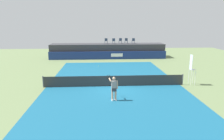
{
  "coord_description": "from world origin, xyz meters",
  "views": [
    {
      "loc": [
        -1.21,
        -17.27,
        5.54
      ],
      "look_at": [
        -0.08,
        2.0,
        1.0
      ],
      "focal_mm": 32.58,
      "sensor_mm": 36.0,
      "label": 1
    }
  ],
  "objects_px": {
    "umpire_chair": "(192,68)",
    "net_post_near": "(43,82)",
    "spectator_chair_far_right": "(133,41)",
    "spectator_chair_center": "(120,41)",
    "tennis_player": "(114,88)",
    "spectator_chair_right": "(126,41)",
    "net_post_far": "(182,79)",
    "spectator_chair_left": "(114,41)",
    "spectator_chair_far_left": "(106,41)",
    "tennis_ball": "(98,66)"
  },
  "relations": [
    {
      "from": "umpire_chair",
      "to": "net_post_near",
      "type": "height_order",
      "value": "umpire_chair"
    },
    {
      "from": "spectator_chair_far_right",
      "to": "net_post_near",
      "type": "xyz_separation_m",
      "value": [
        -10.31,
        -15.09,
        -2.19
      ]
    },
    {
      "from": "spectator_chair_center",
      "to": "tennis_player",
      "type": "relative_size",
      "value": 0.5
    },
    {
      "from": "spectator_chair_right",
      "to": "net_post_far",
      "type": "bearing_deg",
      "value": -78.21
    },
    {
      "from": "spectator_chair_far_right",
      "to": "umpire_chair",
      "type": "height_order",
      "value": "spectator_chair_far_right"
    },
    {
      "from": "spectator_chair_right",
      "to": "tennis_player",
      "type": "distance_m",
      "value": 19.11
    },
    {
      "from": "spectator_chair_center",
      "to": "umpire_chair",
      "type": "xyz_separation_m",
      "value": [
        4.89,
        -15.43,
        -1.11
      ]
    },
    {
      "from": "net_post_near",
      "to": "spectator_chair_left",
      "type": "bearing_deg",
      "value": 64.49
    },
    {
      "from": "spectator_chair_left",
      "to": "net_post_far",
      "type": "xyz_separation_m",
      "value": [
        5.26,
        -14.97,
        -2.19
      ]
    },
    {
      "from": "spectator_chair_far_left",
      "to": "umpire_chair",
      "type": "height_order",
      "value": "spectator_chair_far_left"
    },
    {
      "from": "spectator_chair_left",
      "to": "net_post_far",
      "type": "height_order",
      "value": "spectator_chair_left"
    },
    {
      "from": "net_post_far",
      "to": "tennis_ball",
      "type": "xyz_separation_m",
      "value": [
        -7.66,
        8.52,
        -0.46
      ]
    },
    {
      "from": "spectator_chair_left",
      "to": "spectator_chair_right",
      "type": "xyz_separation_m",
      "value": [
        2.05,
        0.37,
        0.0
      ]
    },
    {
      "from": "umpire_chair",
      "to": "spectator_chair_center",
      "type": "bearing_deg",
      "value": 107.59
    },
    {
      "from": "net_post_far",
      "to": "tennis_player",
      "type": "xyz_separation_m",
      "value": [
        -6.46,
        -3.41,
        0.46
      ]
    },
    {
      "from": "spectator_chair_right",
      "to": "umpire_chair",
      "type": "height_order",
      "value": "spectator_chair_right"
    },
    {
      "from": "spectator_chair_far_left",
      "to": "tennis_player",
      "type": "distance_m",
      "value": 18.68
    },
    {
      "from": "spectator_chair_far_left",
      "to": "tennis_player",
      "type": "bearing_deg",
      "value": -90.06
    },
    {
      "from": "net_post_near",
      "to": "tennis_ball",
      "type": "xyz_separation_m",
      "value": [
        4.74,
        8.52,
        -0.46
      ]
    },
    {
      "from": "spectator_chair_left",
      "to": "spectator_chair_right",
      "type": "relative_size",
      "value": 1.0
    },
    {
      "from": "spectator_chair_left",
      "to": "spectator_chair_far_right",
      "type": "relative_size",
      "value": 1.0
    },
    {
      "from": "umpire_chair",
      "to": "net_post_near",
      "type": "xyz_separation_m",
      "value": [
        -13.15,
        0.01,
        -1.09
      ]
    },
    {
      "from": "spectator_chair_center",
      "to": "tennis_player",
      "type": "distance_m",
      "value": 19.05
    },
    {
      "from": "spectator_chair_far_right",
      "to": "net_post_far",
      "type": "height_order",
      "value": "spectator_chair_far_right"
    },
    {
      "from": "spectator_chair_far_left",
      "to": "spectator_chair_far_right",
      "type": "xyz_separation_m",
      "value": [
        4.35,
        -0.1,
        0.0
      ]
    },
    {
      "from": "spectator_chair_left",
      "to": "tennis_player",
      "type": "height_order",
      "value": "spectator_chair_left"
    },
    {
      "from": "spectator_chair_far_left",
      "to": "spectator_chair_far_right",
      "type": "height_order",
      "value": "same"
    },
    {
      "from": "spectator_chair_left",
      "to": "spectator_chair_right",
      "type": "bearing_deg",
      "value": 10.31
    },
    {
      "from": "spectator_chair_far_right",
      "to": "tennis_ball",
      "type": "xyz_separation_m",
      "value": [
        -5.57,
        -6.58,
        -2.66
      ]
    },
    {
      "from": "spectator_chair_center",
      "to": "spectator_chair_right",
      "type": "bearing_deg",
      "value": -4.92
    },
    {
      "from": "spectator_chair_left",
      "to": "net_post_far",
      "type": "distance_m",
      "value": 16.02
    },
    {
      "from": "spectator_chair_far_left",
      "to": "tennis_ball",
      "type": "xyz_separation_m",
      "value": [
        -1.22,
        -6.67,
        -2.66
      ]
    },
    {
      "from": "net_post_far",
      "to": "spectator_chair_right",
      "type": "bearing_deg",
      "value": 101.79
    },
    {
      "from": "tennis_player",
      "to": "tennis_ball",
      "type": "height_order",
      "value": "tennis_player"
    },
    {
      "from": "spectator_chair_left",
      "to": "tennis_ball",
      "type": "xyz_separation_m",
      "value": [
        -2.41,
        -6.45,
        -2.66
      ]
    },
    {
      "from": "spectator_chair_right",
      "to": "net_post_near",
      "type": "xyz_separation_m",
      "value": [
        -9.2,
        -15.34,
        -2.19
      ]
    },
    {
      "from": "umpire_chair",
      "to": "net_post_near",
      "type": "relative_size",
      "value": 2.76
    },
    {
      "from": "spectator_chair_far_left",
      "to": "net_post_near",
      "type": "relative_size",
      "value": 0.89
    },
    {
      "from": "spectator_chair_far_left",
      "to": "umpire_chair",
      "type": "distance_m",
      "value": 16.85
    },
    {
      "from": "spectator_chair_left",
      "to": "umpire_chair",
      "type": "xyz_separation_m",
      "value": [
        6.01,
        -14.98,
        -1.11
      ]
    },
    {
      "from": "umpire_chair",
      "to": "tennis_player",
      "type": "height_order",
      "value": "umpire_chair"
    },
    {
      "from": "net_post_far",
      "to": "tennis_ball",
      "type": "height_order",
      "value": "net_post_far"
    },
    {
      "from": "spectator_chair_left",
      "to": "tennis_ball",
      "type": "distance_m",
      "value": 7.38
    },
    {
      "from": "tennis_player",
      "to": "umpire_chair",
      "type": "bearing_deg",
      "value": 25.23
    },
    {
      "from": "spectator_chair_far_left",
      "to": "spectator_chair_center",
      "type": "distance_m",
      "value": 2.31
    },
    {
      "from": "spectator_chair_right",
      "to": "tennis_player",
      "type": "height_order",
      "value": "spectator_chair_right"
    },
    {
      "from": "umpire_chair",
      "to": "tennis_player",
      "type": "distance_m",
      "value": 8.0
    },
    {
      "from": "spectator_chair_far_right",
      "to": "tennis_player",
      "type": "height_order",
      "value": "spectator_chair_far_right"
    },
    {
      "from": "spectator_chair_far_left",
      "to": "net_post_far",
      "type": "relative_size",
      "value": 0.89
    },
    {
      "from": "spectator_chair_right",
      "to": "tennis_player",
      "type": "bearing_deg",
      "value": -99.87
    }
  ]
}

